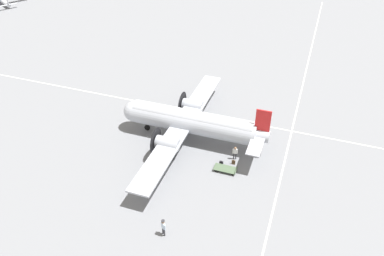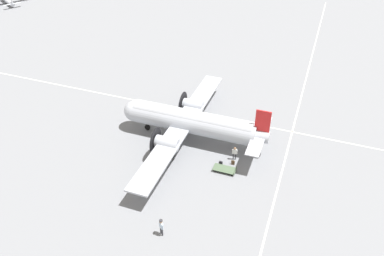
{
  "view_description": "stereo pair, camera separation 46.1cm",
  "coord_description": "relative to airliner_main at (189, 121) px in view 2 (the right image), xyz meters",
  "views": [
    {
      "loc": [
        11.71,
        -32.84,
        26.34
      ],
      "look_at": [
        0.0,
        0.0,
        1.63
      ],
      "focal_mm": 35.0,
      "sensor_mm": 36.0,
      "label": 1
    },
    {
      "loc": [
        12.14,
        -32.68,
        26.34
      ],
      "look_at": [
        0.0,
        0.0,
        1.63
      ],
      "focal_mm": 35.0,
      "sensor_mm": 36.0,
      "label": 2
    }
  ],
  "objects": [
    {
      "name": "ground_plane",
      "position": [
        0.42,
        0.0,
        -2.49
      ],
      "size": [
        300.0,
        300.0,
        0.0
      ],
      "primitive_type": "plane",
      "color": "slate"
    },
    {
      "name": "apron_line_eastwest",
      "position": [
        0.42,
        5.6,
        -2.48
      ],
      "size": [
        120.0,
        0.16,
        0.01
      ],
      "color": "silver",
      "rests_on": "ground_plane"
    },
    {
      "name": "apron_line_northsouth",
      "position": [
        11.19,
        0.0,
        -2.48
      ],
      "size": [
        0.16,
        120.0,
        0.01
      ],
      "color": "silver",
      "rests_on": "ground_plane"
    },
    {
      "name": "airliner_main",
      "position": [
        0.0,
        0.0,
        0.0
      ],
      "size": [
        17.28,
        23.93,
        5.67
      ],
      "rotation": [
        0.0,
        0.0,
        3.15
      ],
      "color": "#ADB2BC",
      "rests_on": "ground_plane"
    },
    {
      "name": "crew_foreground",
      "position": [
        2.72,
        -13.76,
        -1.34
      ],
      "size": [
        0.54,
        0.42,
        1.82
      ],
      "rotation": [
        0.0,
        0.0,
        -0.58
      ],
      "color": "#2D2D33",
      "rests_on": "ground_plane"
    },
    {
      "name": "passenger_boarding",
      "position": [
        5.98,
        -1.78,
        -1.47
      ],
      "size": [
        0.55,
        0.26,
        1.65
      ],
      "rotation": [
        0.0,
        0.0,
        3.35
      ],
      "color": "#2D2D33",
      "rests_on": "ground_plane"
    },
    {
      "name": "suitcase_near_door",
      "position": [
        4.86,
        -3.14,
        -2.27
      ],
      "size": [
        0.4,
        0.15,
        0.47
      ],
      "color": "#232328",
      "rests_on": "ground_plane"
    },
    {
      "name": "suitcase_upright_spare",
      "position": [
        6.07,
        -2.65,
        -2.23
      ],
      "size": [
        0.36,
        0.13,
        0.54
      ],
      "color": "#47331E",
      "rests_on": "ground_plane"
    },
    {
      "name": "baggage_cart",
      "position": [
        5.54,
        -3.97,
        -2.2
      ],
      "size": [
        2.39,
        1.17,
        0.56
      ],
      "rotation": [
        0.0,
        0.0,
        3.15
      ],
      "color": "#4C6047",
      "rests_on": "ground_plane"
    },
    {
      "name": "light_aircraft_distant",
      "position": [
        -57.25,
        33.57,
        -1.61
      ],
      "size": [
        8.31,
        10.53,
        2.17
      ],
      "rotation": [
        0.0,
        0.0,
        2.62
      ],
      "color": "#B7BCC6",
      "rests_on": "ground_plane"
    }
  ]
}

